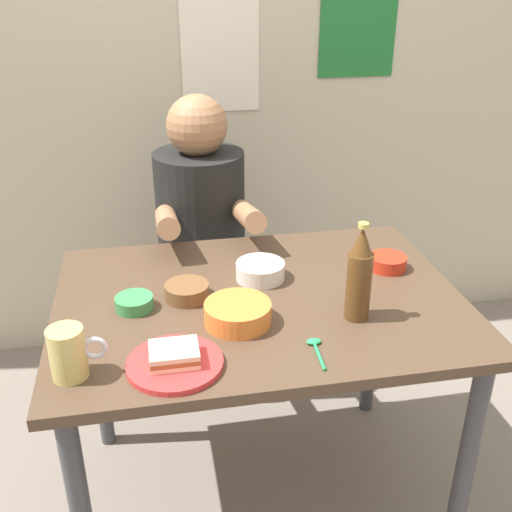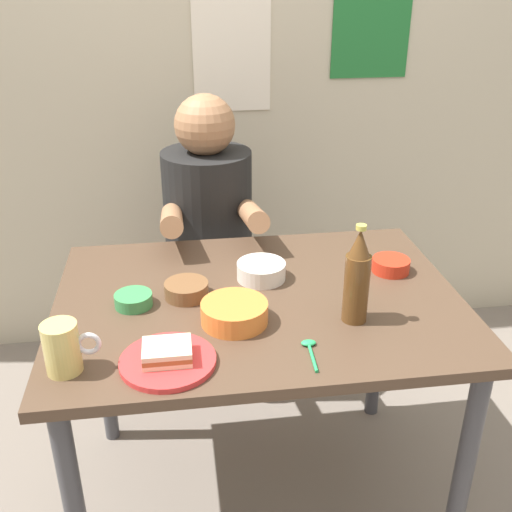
{
  "view_description": "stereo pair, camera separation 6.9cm",
  "coord_description": "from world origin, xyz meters",
  "px_view_note": "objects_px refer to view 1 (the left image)",
  "views": [
    {
      "loc": [
        -0.27,
        -1.4,
        1.56
      ],
      "look_at": [
        0.0,
        0.05,
        0.84
      ],
      "focal_mm": 42.09,
      "sensor_mm": 36.0,
      "label": 1
    },
    {
      "loc": [
        -0.2,
        -1.41,
        1.56
      ],
      "look_at": [
        0.0,
        0.05,
        0.84
      ],
      "focal_mm": 42.09,
      "sensor_mm": 36.0,
      "label": 2
    }
  ],
  "objects_px": {
    "dining_table": "(259,326)",
    "person_seated": "(201,209)",
    "dip_bowl_green": "(134,302)",
    "beer_bottle": "(359,276)",
    "plate_orange": "(175,364)",
    "beer_mug": "(69,353)",
    "stool": "(205,307)",
    "sandwich": "(174,354)"
  },
  "relations": [
    {
      "from": "person_seated",
      "to": "beer_bottle",
      "type": "distance_m",
      "value": 0.84
    },
    {
      "from": "dining_table",
      "to": "stool",
      "type": "relative_size",
      "value": 2.44
    },
    {
      "from": "stool",
      "to": "sandwich",
      "type": "relative_size",
      "value": 4.09
    },
    {
      "from": "person_seated",
      "to": "beer_mug",
      "type": "relative_size",
      "value": 5.71
    },
    {
      "from": "dining_table",
      "to": "plate_orange",
      "type": "xyz_separation_m",
      "value": [
        -0.25,
        -0.27,
        0.1
      ]
    },
    {
      "from": "beer_bottle",
      "to": "person_seated",
      "type": "bearing_deg",
      "value": 112.63
    },
    {
      "from": "dining_table",
      "to": "beer_mug",
      "type": "xyz_separation_m",
      "value": [
        -0.47,
        -0.27,
        0.15
      ]
    },
    {
      "from": "stool",
      "to": "plate_orange",
      "type": "distance_m",
      "value": 1.0
    },
    {
      "from": "plate_orange",
      "to": "beer_bottle",
      "type": "height_order",
      "value": "beer_bottle"
    },
    {
      "from": "stool",
      "to": "sandwich",
      "type": "distance_m",
      "value": 1.01
    },
    {
      "from": "plate_orange",
      "to": "dip_bowl_green",
      "type": "relative_size",
      "value": 2.2
    },
    {
      "from": "plate_orange",
      "to": "sandwich",
      "type": "distance_m",
      "value": 0.02
    },
    {
      "from": "dining_table",
      "to": "beer_bottle",
      "type": "height_order",
      "value": "beer_bottle"
    },
    {
      "from": "beer_bottle",
      "to": "dip_bowl_green",
      "type": "bearing_deg",
      "value": 165.34
    },
    {
      "from": "dining_table",
      "to": "person_seated",
      "type": "height_order",
      "value": "person_seated"
    },
    {
      "from": "dining_table",
      "to": "beer_bottle",
      "type": "relative_size",
      "value": 4.2
    },
    {
      "from": "plate_orange",
      "to": "beer_bottle",
      "type": "xyz_separation_m",
      "value": [
        0.47,
        0.13,
        0.11
      ]
    },
    {
      "from": "beer_mug",
      "to": "dip_bowl_green",
      "type": "xyz_separation_m",
      "value": [
        0.14,
        0.26,
        -0.04
      ]
    },
    {
      "from": "sandwich",
      "to": "beer_mug",
      "type": "distance_m",
      "value": 0.23
    },
    {
      "from": "beer_mug",
      "to": "beer_bottle",
      "type": "distance_m",
      "value": 0.71
    },
    {
      "from": "beer_mug",
      "to": "dip_bowl_green",
      "type": "bearing_deg",
      "value": 62.56
    },
    {
      "from": "sandwich",
      "to": "beer_mug",
      "type": "height_order",
      "value": "beer_mug"
    },
    {
      "from": "dining_table",
      "to": "sandwich",
      "type": "bearing_deg",
      "value": -132.16
    },
    {
      "from": "dining_table",
      "to": "sandwich",
      "type": "height_order",
      "value": "sandwich"
    },
    {
      "from": "beer_mug",
      "to": "dip_bowl_green",
      "type": "relative_size",
      "value": 1.26
    },
    {
      "from": "beer_bottle",
      "to": "dip_bowl_green",
      "type": "height_order",
      "value": "beer_bottle"
    },
    {
      "from": "stool",
      "to": "beer_mug",
      "type": "height_order",
      "value": "beer_mug"
    },
    {
      "from": "stool",
      "to": "person_seated",
      "type": "bearing_deg",
      "value": -90.0
    },
    {
      "from": "person_seated",
      "to": "plate_orange",
      "type": "bearing_deg",
      "value": -99.68
    },
    {
      "from": "sandwich",
      "to": "beer_bottle",
      "type": "bearing_deg",
      "value": 14.87
    },
    {
      "from": "person_seated",
      "to": "dip_bowl_green",
      "type": "bearing_deg",
      "value": -111.12
    },
    {
      "from": "sandwich",
      "to": "beer_mug",
      "type": "relative_size",
      "value": 0.87
    },
    {
      "from": "dining_table",
      "to": "dip_bowl_green",
      "type": "distance_m",
      "value": 0.35
    },
    {
      "from": "person_seated",
      "to": "dip_bowl_green",
      "type": "height_order",
      "value": "person_seated"
    },
    {
      "from": "dip_bowl_green",
      "to": "beer_bottle",
      "type": "bearing_deg",
      "value": -14.66
    },
    {
      "from": "person_seated",
      "to": "dip_bowl_green",
      "type": "xyz_separation_m",
      "value": [
        -0.24,
        -0.62,
        -0.01
      ]
    },
    {
      "from": "plate_orange",
      "to": "beer_bottle",
      "type": "distance_m",
      "value": 0.5
    },
    {
      "from": "person_seated",
      "to": "dip_bowl_green",
      "type": "distance_m",
      "value": 0.67
    },
    {
      "from": "plate_orange",
      "to": "sandwich",
      "type": "xyz_separation_m",
      "value": [
        0.0,
        0.0,
        0.02
      ]
    },
    {
      "from": "stool",
      "to": "plate_orange",
      "type": "relative_size",
      "value": 2.05
    },
    {
      "from": "dining_table",
      "to": "beer_mug",
      "type": "bearing_deg",
      "value": -150.61
    },
    {
      "from": "dining_table",
      "to": "dip_bowl_green",
      "type": "relative_size",
      "value": 11.0
    }
  ]
}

